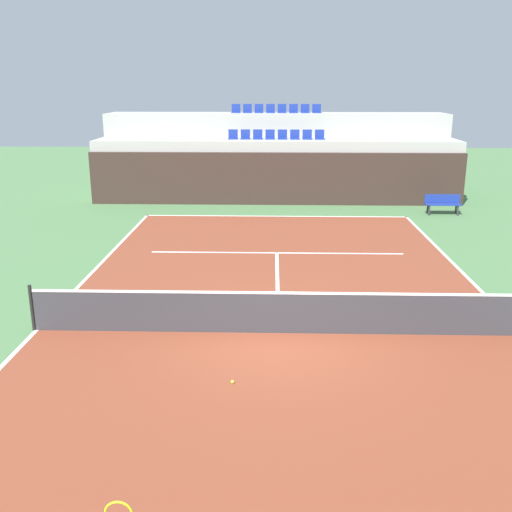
% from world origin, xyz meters
% --- Properties ---
extents(ground_plane, '(80.00, 80.00, 0.00)m').
position_xyz_m(ground_plane, '(0.00, 0.00, 0.00)').
color(ground_plane, '#477042').
extents(court_surface, '(11.00, 24.00, 0.01)m').
position_xyz_m(court_surface, '(0.00, 0.00, 0.01)').
color(court_surface, brown).
rests_on(court_surface, ground_plane).
extents(baseline_far, '(11.00, 0.10, 0.00)m').
position_xyz_m(baseline_far, '(0.00, 11.95, 0.01)').
color(baseline_far, white).
rests_on(baseline_far, court_surface).
extents(sideline_left, '(0.10, 24.00, 0.00)m').
position_xyz_m(sideline_left, '(-5.45, 0.00, 0.01)').
color(sideline_left, white).
rests_on(sideline_left, court_surface).
extents(service_line_far, '(8.26, 0.10, 0.00)m').
position_xyz_m(service_line_far, '(0.00, 6.40, 0.01)').
color(service_line_far, white).
rests_on(service_line_far, court_surface).
extents(centre_service_line, '(0.10, 6.40, 0.00)m').
position_xyz_m(centre_service_line, '(0.00, 3.20, 0.01)').
color(centre_service_line, white).
rests_on(centre_service_line, court_surface).
extents(back_wall, '(17.04, 0.30, 2.37)m').
position_xyz_m(back_wall, '(0.00, 14.51, 1.19)').
color(back_wall, '#33231E').
rests_on(back_wall, ground_plane).
extents(stands_tier_lower, '(17.04, 2.40, 2.84)m').
position_xyz_m(stands_tier_lower, '(0.00, 15.86, 1.42)').
color(stands_tier_lower, '#9E9E99').
rests_on(stands_tier_lower, ground_plane).
extents(stands_tier_upper, '(17.04, 2.40, 3.94)m').
position_xyz_m(stands_tier_upper, '(0.00, 18.26, 1.97)').
color(stands_tier_upper, '#9E9E99').
rests_on(stands_tier_upper, ground_plane).
extents(seating_row_lower, '(4.53, 0.44, 0.44)m').
position_xyz_m(seating_row_lower, '(0.00, 15.96, 2.97)').
color(seating_row_lower, navy).
rests_on(seating_row_lower, stands_tier_lower).
extents(seating_row_upper, '(4.53, 0.44, 0.44)m').
position_xyz_m(seating_row_upper, '(0.00, 18.36, 4.06)').
color(seating_row_upper, navy).
rests_on(seating_row_upper, stands_tier_upper).
extents(tennis_net, '(11.08, 0.08, 1.07)m').
position_xyz_m(tennis_net, '(0.00, 0.00, 0.51)').
color(tennis_net, black).
rests_on(tennis_net, court_surface).
extents(player_bench, '(1.50, 0.40, 0.85)m').
position_xyz_m(player_bench, '(7.07, 12.54, 0.51)').
color(player_bench, navy).
rests_on(player_bench, ground_plane).
extents(tennis_ball_1, '(0.07, 0.07, 0.07)m').
position_xyz_m(tennis_ball_1, '(-0.87, -2.31, 0.04)').
color(tennis_ball_1, '#CCE033').
rests_on(tennis_ball_1, court_surface).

